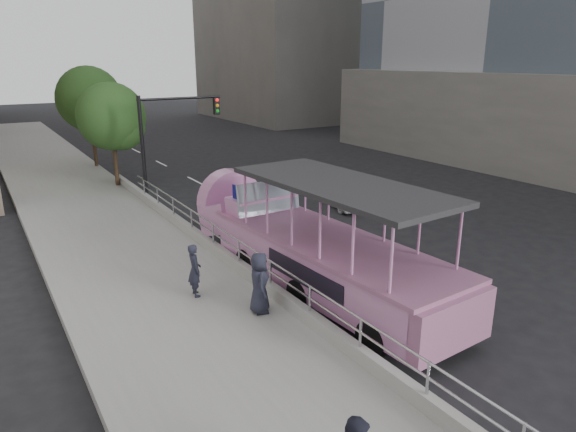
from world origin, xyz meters
name	(u,v)px	position (x,y,z in m)	size (l,w,h in m)	color
ground	(355,280)	(0.00, 0.00, 0.00)	(160.00, 160.00, 0.00)	black
sidewalk	(99,224)	(-5.75, 10.00, 0.15)	(5.50, 80.00, 0.30)	#9D9D98
kerb_wall	(239,266)	(-3.12, 2.00, 0.48)	(0.24, 30.00, 0.36)	#A8A7A2
guardrail	(239,246)	(-3.12, 2.00, 1.14)	(0.07, 22.00, 0.71)	#B5B5BA
duck_boat	(307,245)	(-1.51, 0.53, 1.34)	(3.23, 10.97, 3.60)	black
car	(344,193)	(5.08, 7.13, 0.62)	(1.47, 3.65, 1.24)	white
pedestrian_near	(195,270)	(-4.97, 1.11, 1.08)	(0.57, 0.37, 1.56)	#252736
pedestrian_far	(259,283)	(-3.90, -0.75, 1.14)	(0.82, 0.54, 1.68)	#252736
parking_sign	(240,217)	(-2.57, 3.00, 1.77)	(0.17, 0.63, 2.84)	black
traffic_signal	(166,131)	(-1.70, 12.50, 3.50)	(4.20, 0.32, 5.20)	black
street_tree_near	(114,119)	(-3.30, 15.93, 3.82)	(3.52, 3.52, 5.72)	#312316
street_tree_far	(91,101)	(-3.10, 21.93, 4.31)	(3.97, 3.97, 6.45)	#312316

